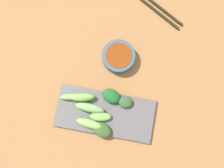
# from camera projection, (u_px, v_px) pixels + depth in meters

# --- Properties ---
(tabletop) EXTENTS (2.10, 2.10, 0.02)m
(tabletop) POSITION_uv_depth(u_px,v_px,m) (109.00, 95.00, 0.90)
(tabletop) COLOR olive
(tabletop) RESTS_ON ground
(sauce_bowl) EXTENTS (0.11, 0.11, 0.04)m
(sauce_bowl) POSITION_uv_depth(u_px,v_px,m) (119.00, 57.00, 0.89)
(sauce_bowl) COLOR #304A58
(sauce_bowl) RESTS_ON tabletop
(serving_plate) EXTENTS (0.14, 0.33, 0.01)m
(serving_plate) POSITION_uv_depth(u_px,v_px,m) (105.00, 113.00, 0.88)
(serving_plate) COLOR #4B4C4C
(serving_plate) RESTS_ON tabletop
(broccoli_leafy_0) EXTENTS (0.04, 0.05, 0.02)m
(broccoli_leafy_0) POSITION_uv_depth(u_px,v_px,m) (125.00, 102.00, 0.87)
(broccoli_leafy_0) COLOR #2A4C28
(broccoli_leafy_0) RESTS_ON serving_plate
(broccoli_leafy_1) EXTENTS (0.07, 0.08, 0.02)m
(broccoli_leafy_1) POSITION_uv_depth(u_px,v_px,m) (103.00, 130.00, 0.85)
(broccoli_leafy_1) COLOR #304C22
(broccoli_leafy_1) RESTS_ON serving_plate
(broccoli_stalk_2) EXTENTS (0.04, 0.08, 0.02)m
(broccoli_stalk_2) POSITION_uv_depth(u_px,v_px,m) (71.00, 97.00, 0.87)
(broccoli_stalk_2) COLOR #68A455
(broccoli_stalk_2) RESTS_ON serving_plate
(broccoli_stalk_3) EXTENTS (0.03, 0.10, 0.03)m
(broccoli_stalk_3) POSITION_uv_depth(u_px,v_px,m) (90.00, 108.00, 0.86)
(broccoli_stalk_3) COLOR #6EA357
(broccoli_stalk_3) RESTS_ON serving_plate
(broccoli_stalk_4) EXTENTS (0.04, 0.07, 0.02)m
(broccoli_stalk_4) POSITION_uv_depth(u_px,v_px,m) (101.00, 117.00, 0.86)
(broccoli_stalk_4) COLOR #66A84C
(broccoli_stalk_4) RESTS_ON serving_plate
(broccoli_leafy_5) EXTENTS (0.06, 0.07, 0.03)m
(broccoli_leafy_5) POSITION_uv_depth(u_px,v_px,m) (111.00, 96.00, 0.87)
(broccoli_leafy_5) COLOR #175021
(broccoli_leafy_5) RESTS_ON serving_plate
(broccoli_stalk_6) EXTENTS (0.04, 0.09, 0.03)m
(broccoli_stalk_6) POSITION_uv_depth(u_px,v_px,m) (89.00, 124.00, 0.85)
(broccoli_stalk_6) COLOR #77B756
(broccoli_stalk_6) RESTS_ON serving_plate
(broccoli_stalk_7) EXTENTS (0.05, 0.09, 0.03)m
(broccoli_stalk_7) POSITION_uv_depth(u_px,v_px,m) (83.00, 97.00, 0.86)
(broccoli_stalk_7) COLOR #6BA244
(broccoli_stalk_7) RESTS_ON serving_plate
(chopsticks) EXTENTS (0.14, 0.21, 0.01)m
(chopsticks) POSITION_uv_depth(u_px,v_px,m) (155.00, 7.00, 0.94)
(chopsticks) COLOR black
(chopsticks) RESTS_ON tabletop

